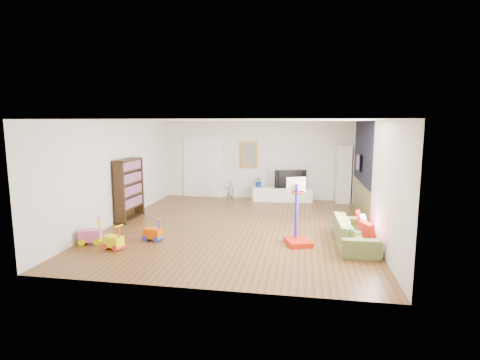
% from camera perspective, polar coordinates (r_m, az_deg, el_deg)
% --- Properties ---
extents(floor, '(6.50, 7.50, 0.00)m').
position_cam_1_polar(floor, '(9.74, -0.40, -7.06)').
color(floor, brown).
rests_on(floor, ground).
extents(ceiling, '(6.50, 7.50, 0.00)m').
position_cam_1_polar(ceiling, '(9.38, -0.41, 9.04)').
color(ceiling, white).
rests_on(ceiling, ground).
extents(wall_back, '(6.50, 0.00, 2.70)m').
position_cam_1_polar(wall_back, '(13.15, 2.45, 3.02)').
color(wall_back, silver).
rests_on(wall_back, ground).
extents(wall_front, '(6.50, 0.00, 2.70)m').
position_cam_1_polar(wall_front, '(5.86, -6.82, -4.07)').
color(wall_front, white).
rests_on(wall_front, ground).
extents(wall_left, '(0.00, 7.50, 2.70)m').
position_cam_1_polar(wall_left, '(10.52, -18.11, 1.20)').
color(wall_left, silver).
rests_on(wall_left, ground).
extents(wall_right, '(0.00, 7.50, 2.70)m').
position_cam_1_polar(wall_right, '(9.46, 19.37, 0.34)').
color(wall_right, silver).
rests_on(wall_right, ground).
extents(navy_accent, '(0.01, 3.20, 1.70)m').
position_cam_1_polar(navy_accent, '(10.78, 18.19, 4.04)').
color(navy_accent, black).
rests_on(navy_accent, wall_right).
extents(olive_wainscot, '(0.01, 3.20, 1.00)m').
position_cam_1_polar(olive_wainscot, '(10.96, 17.86, -3.01)').
color(olive_wainscot, brown).
rests_on(olive_wainscot, wall_right).
extents(doorway, '(1.45, 0.06, 2.10)m').
position_cam_1_polar(doorway, '(13.51, -5.61, 1.86)').
color(doorway, white).
rests_on(doorway, ground).
extents(painting_back, '(0.62, 0.06, 0.92)m').
position_cam_1_polar(painting_back, '(13.12, 1.34, 3.90)').
color(painting_back, gold).
rests_on(painting_back, wall_back).
extents(artwork_right, '(0.04, 0.56, 0.46)m').
position_cam_1_polar(artwork_right, '(10.99, 17.63, 2.57)').
color(artwork_right, '#7F3F8C').
rests_on(artwork_right, wall_right).
extents(media_console, '(2.03, 0.62, 0.47)m').
position_cam_1_polar(media_console, '(12.87, 6.48, -2.17)').
color(media_console, white).
rests_on(media_console, ground).
extents(tall_cabinet, '(0.47, 0.47, 1.93)m').
position_cam_1_polar(tall_cabinet, '(12.88, 15.48, 0.86)').
color(tall_cabinet, white).
rests_on(tall_cabinet, ground).
extents(bookshelf, '(0.33, 1.16, 1.68)m').
position_cam_1_polar(bookshelf, '(10.65, -16.54, -1.41)').
color(bookshelf, '#312010').
rests_on(bookshelf, ground).
extents(sofa, '(0.81, 1.98, 0.57)m').
position_cam_1_polar(sofa, '(8.59, 17.05, -7.63)').
color(sofa, olive).
rests_on(sofa, ground).
extents(basketball_hoop, '(0.68, 0.75, 1.47)m').
position_cam_1_polar(basketball_hoop, '(8.23, 8.96, -4.80)').
color(basketball_hoop, '#B31C08').
rests_on(basketball_hoop, ground).
extents(ride_on_yellow, '(0.46, 0.36, 0.54)m').
position_cam_1_polar(ride_on_yellow, '(8.39, -18.76, -8.21)').
color(ride_on_yellow, '#E8E305').
rests_on(ride_on_yellow, ground).
extents(ride_on_orange, '(0.43, 0.31, 0.53)m').
position_cam_1_polar(ride_on_orange, '(8.76, -13.19, -7.30)').
color(ride_on_orange, '#D04F03').
rests_on(ride_on_orange, ground).
extents(ride_on_pink, '(0.51, 0.40, 0.60)m').
position_cam_1_polar(ride_on_pink, '(8.91, -21.87, -7.17)').
color(ride_on_pink, '#D85994').
rests_on(ride_on_pink, ground).
extents(child, '(0.34, 0.30, 0.78)m').
position_cam_1_polar(child, '(12.32, -1.49, -1.87)').
color(child, slate).
rests_on(child, ground).
extents(tv, '(1.08, 0.41, 0.62)m').
position_cam_1_polar(tv, '(12.77, 7.61, 0.20)').
color(tv, black).
rests_on(tv, media_console).
extents(vase_plant, '(0.38, 0.33, 0.39)m').
position_cam_1_polar(vase_plant, '(12.85, 2.91, -0.19)').
color(vase_plant, '#073093').
rests_on(vase_plant, media_console).
extents(pillow_left, '(0.23, 0.43, 0.41)m').
position_cam_1_polar(pillow_left, '(8.06, 18.94, -7.56)').
color(pillow_left, '#AE160E').
rests_on(pillow_left, sofa).
extents(pillow_center, '(0.13, 0.41, 0.41)m').
position_cam_1_polar(pillow_center, '(8.59, 18.47, -6.53)').
color(pillow_center, white).
rests_on(pillow_center, sofa).
extents(pillow_right, '(0.14, 0.38, 0.37)m').
position_cam_1_polar(pillow_right, '(9.07, 17.75, -5.70)').
color(pillow_right, '#CB0300').
rests_on(pillow_right, sofa).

